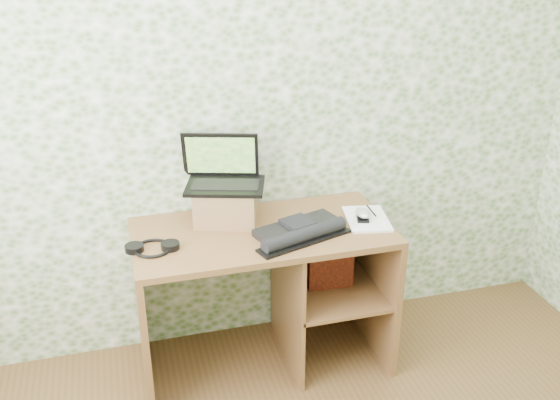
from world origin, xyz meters
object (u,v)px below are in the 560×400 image
object	(u,v)px
keyboard	(301,231)
notepad	(367,219)
riser	(226,204)
desk	(277,274)
laptop	(223,173)

from	to	relation	value
keyboard	notepad	size ratio (longest dim) A/B	1.70
riser	desk	bearing A→B (deg)	-27.82
desk	keyboard	world-z (taller)	keyboard
desk	riser	xyz separation A→B (m)	(-0.22, 0.12, 0.35)
desk	laptop	world-z (taller)	laptop
riser	laptop	distance (m)	0.15
laptop	keyboard	size ratio (longest dim) A/B	0.88
riser	keyboard	distance (m)	0.39
desk	laptop	xyz separation A→B (m)	(-0.22, 0.15, 0.50)
desk	keyboard	size ratio (longest dim) A/B	2.54
desk	riser	bearing A→B (deg)	152.18
notepad	desk	bearing A→B (deg)	-178.06
keyboard	desk	bearing A→B (deg)	102.57
keyboard	notepad	world-z (taller)	keyboard
desk	notepad	distance (m)	0.51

